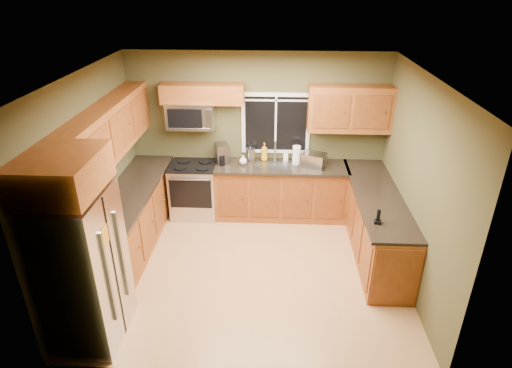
# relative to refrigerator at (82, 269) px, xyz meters

# --- Properties ---
(floor) EXTENTS (4.20, 4.20, 0.00)m
(floor) POSITION_rel_refrigerator_xyz_m (1.74, 1.30, -0.90)
(floor) COLOR tan
(floor) RESTS_ON ground
(ceiling) EXTENTS (4.20, 4.20, 0.00)m
(ceiling) POSITION_rel_refrigerator_xyz_m (1.74, 1.30, 1.80)
(ceiling) COLOR white
(ceiling) RESTS_ON back_wall
(back_wall) EXTENTS (4.20, 0.00, 4.20)m
(back_wall) POSITION_rel_refrigerator_xyz_m (1.74, 3.10, 0.45)
(back_wall) COLOR #4A4727
(back_wall) RESTS_ON ground
(front_wall) EXTENTS (4.20, 0.00, 4.20)m
(front_wall) POSITION_rel_refrigerator_xyz_m (1.74, -0.50, 0.45)
(front_wall) COLOR #4A4727
(front_wall) RESTS_ON ground
(left_wall) EXTENTS (0.00, 3.60, 3.60)m
(left_wall) POSITION_rel_refrigerator_xyz_m (-0.36, 1.30, 0.45)
(left_wall) COLOR #4A4727
(left_wall) RESTS_ON ground
(right_wall) EXTENTS (0.00, 3.60, 3.60)m
(right_wall) POSITION_rel_refrigerator_xyz_m (3.84, 1.30, 0.45)
(right_wall) COLOR #4A4727
(right_wall) RESTS_ON ground
(window) EXTENTS (1.12, 0.03, 1.02)m
(window) POSITION_rel_refrigerator_xyz_m (2.04, 3.08, 0.65)
(window) COLOR white
(window) RESTS_ON back_wall
(base_cabinets_left) EXTENTS (0.60, 2.65, 0.90)m
(base_cabinets_left) POSITION_rel_refrigerator_xyz_m (-0.06, 1.78, -0.45)
(base_cabinets_left) COLOR brown
(base_cabinets_left) RESTS_ON ground
(countertop_left) EXTENTS (0.65, 2.65, 0.04)m
(countertop_left) POSITION_rel_refrigerator_xyz_m (-0.04, 1.78, 0.02)
(countertop_left) COLOR black
(countertop_left) RESTS_ON base_cabinets_left
(base_cabinets_back) EXTENTS (2.17, 0.60, 0.90)m
(base_cabinets_back) POSITION_rel_refrigerator_xyz_m (2.15, 2.80, -0.45)
(base_cabinets_back) COLOR brown
(base_cabinets_back) RESTS_ON ground
(countertop_back) EXTENTS (2.17, 0.65, 0.04)m
(countertop_back) POSITION_rel_refrigerator_xyz_m (2.15, 2.78, 0.02)
(countertop_back) COLOR black
(countertop_back) RESTS_ON base_cabinets_back
(base_cabinets_peninsula) EXTENTS (0.60, 2.52, 0.90)m
(base_cabinets_peninsula) POSITION_rel_refrigerator_xyz_m (3.54, 1.84, -0.45)
(base_cabinets_peninsula) COLOR brown
(base_cabinets_peninsula) RESTS_ON ground
(countertop_peninsula) EXTENTS (0.65, 2.50, 0.04)m
(countertop_peninsula) POSITION_rel_refrigerator_xyz_m (3.51, 1.85, 0.02)
(countertop_peninsula) COLOR black
(countertop_peninsula) RESTS_ON base_cabinets_peninsula
(upper_cabinets_left) EXTENTS (0.33, 2.65, 0.72)m
(upper_cabinets_left) POSITION_rel_refrigerator_xyz_m (-0.20, 1.78, 0.96)
(upper_cabinets_left) COLOR brown
(upper_cabinets_left) RESTS_ON left_wall
(upper_cabinets_back_left) EXTENTS (1.30, 0.33, 0.30)m
(upper_cabinets_back_left) POSITION_rel_refrigerator_xyz_m (0.89, 2.94, 1.17)
(upper_cabinets_back_left) COLOR brown
(upper_cabinets_back_left) RESTS_ON back_wall
(upper_cabinets_back_right) EXTENTS (1.30, 0.33, 0.72)m
(upper_cabinets_back_right) POSITION_rel_refrigerator_xyz_m (3.19, 2.94, 0.96)
(upper_cabinets_back_right) COLOR brown
(upper_cabinets_back_right) RESTS_ON back_wall
(upper_cabinet_over_fridge) EXTENTS (0.72, 0.90, 0.38)m
(upper_cabinet_over_fridge) POSITION_rel_refrigerator_xyz_m (-0.00, 0.00, 1.13)
(upper_cabinet_over_fridge) COLOR brown
(upper_cabinet_over_fridge) RESTS_ON left_wall
(refrigerator) EXTENTS (0.74, 0.90, 1.80)m
(refrigerator) POSITION_rel_refrigerator_xyz_m (0.00, 0.00, 0.00)
(refrigerator) COLOR #B7B7BC
(refrigerator) RESTS_ON ground
(range) EXTENTS (0.76, 0.69, 0.94)m
(range) POSITION_rel_refrigerator_xyz_m (0.69, 2.77, -0.43)
(range) COLOR #B7B7BC
(range) RESTS_ON ground
(microwave) EXTENTS (0.76, 0.41, 0.42)m
(microwave) POSITION_rel_refrigerator_xyz_m (0.69, 2.91, 0.83)
(microwave) COLOR #B7B7BC
(microwave) RESTS_ON back_wall
(sink) EXTENTS (0.60, 0.42, 0.36)m
(sink) POSITION_rel_refrigerator_xyz_m (2.04, 2.79, 0.05)
(sink) COLOR slate
(sink) RESTS_ON countertop_back
(toaster_oven) EXTENTS (0.43, 0.39, 0.22)m
(toaster_oven) POSITION_rel_refrigerator_xyz_m (2.67, 2.77, 0.15)
(toaster_oven) COLOR #B7B7BC
(toaster_oven) RESTS_ON countertop_back
(coffee_maker) EXTENTS (0.27, 0.32, 0.33)m
(coffee_maker) POSITION_rel_refrigerator_xyz_m (1.17, 2.83, 0.19)
(coffee_maker) COLOR slate
(coffee_maker) RESTS_ON countertop_back
(kettle) EXTENTS (0.15, 0.15, 0.27)m
(kettle) POSITION_rel_refrigerator_xyz_m (1.63, 2.95, 0.16)
(kettle) COLOR #B7B7BC
(kettle) RESTS_ON countertop_back
(paper_towel_roll) EXTENTS (0.14, 0.14, 0.34)m
(paper_towel_roll) POSITION_rel_refrigerator_xyz_m (2.39, 2.86, 0.19)
(paper_towel_roll) COLOR white
(paper_towel_roll) RESTS_ON countertop_back
(soap_bottle_a) EXTENTS (0.14, 0.14, 0.30)m
(soap_bottle_a) POSITION_rel_refrigerator_xyz_m (1.86, 3.00, 0.19)
(soap_bottle_a) COLOR orange
(soap_bottle_a) RESTS_ON countertop_back
(soap_bottle_b) EXTENTS (0.08, 0.09, 0.17)m
(soap_bottle_b) POSITION_rel_refrigerator_xyz_m (2.22, 3.00, 0.13)
(soap_bottle_b) COLOR white
(soap_bottle_b) RESTS_ON countertop_back
(soap_bottle_c) EXTENTS (0.16, 0.16, 0.16)m
(soap_bottle_c) POSITION_rel_refrigerator_xyz_m (1.52, 2.80, 0.12)
(soap_bottle_c) COLOR white
(soap_bottle_c) RESTS_ON countertop_back
(cordless_phone) EXTENTS (0.10, 0.10, 0.19)m
(cordless_phone) POSITION_rel_refrigerator_xyz_m (3.35, 1.04, 0.10)
(cordless_phone) COLOR black
(cordless_phone) RESTS_ON countertop_peninsula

